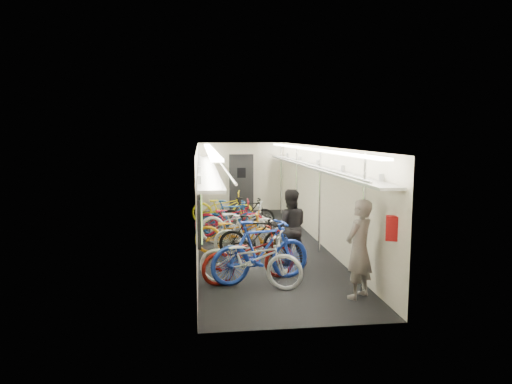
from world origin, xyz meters
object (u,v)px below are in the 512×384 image
object	(u,v)px
bicycle_0	(250,259)
passenger_near	(359,249)
passenger_mid	(290,227)
bicycle_1	(261,251)
backpack	(395,228)

from	to	relation	value
bicycle_0	passenger_near	xyz separation A→B (m)	(1.72, -0.75, 0.32)
bicycle_0	passenger_mid	size ratio (longest dim) A/B	1.21
bicycle_0	passenger_near	bearing A→B (deg)	-90.53
bicycle_1	passenger_mid	distance (m)	1.31
passenger_mid	backpack	size ratio (longest dim) A/B	4.16
bicycle_1	passenger_near	world-z (taller)	passenger_near
passenger_near	backpack	xyz separation A→B (m)	(0.34, -0.57, 0.46)
passenger_near	passenger_mid	xyz separation A→B (m)	(-0.76, 2.04, -0.03)
passenger_near	passenger_mid	size ratio (longest dim) A/B	1.04
bicycle_1	passenger_near	size ratio (longest dim) A/B	1.17
bicycle_0	backpack	size ratio (longest dim) A/B	5.03
bicycle_0	backpack	xyz separation A→B (m)	(2.06, -1.32, 0.78)
bicycle_0	bicycle_1	bearing A→B (deg)	-21.25
bicycle_1	passenger_mid	bearing A→B (deg)	-51.25
bicycle_1	backpack	xyz separation A→B (m)	(1.84, -1.55, 0.70)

